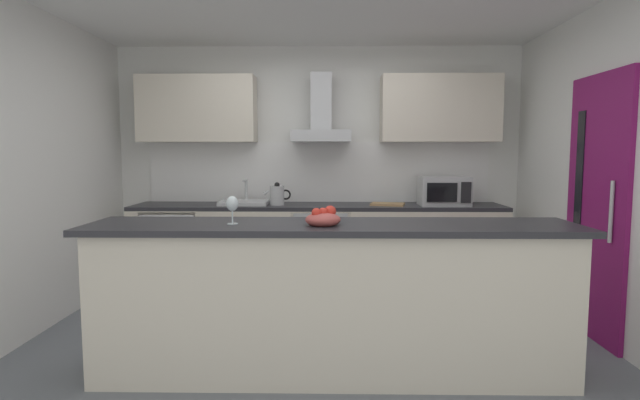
# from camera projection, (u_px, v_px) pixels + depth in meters

# --- Properties ---
(ground) EXTENTS (5.41, 4.67, 0.02)m
(ground) POSITION_uv_depth(u_px,v_px,m) (314.00, 343.00, 3.85)
(ground) COLOR slate
(wall_back) EXTENTS (5.41, 0.12, 2.60)m
(wall_back) POSITION_uv_depth(u_px,v_px,m) (319.00, 166.00, 5.61)
(wall_back) COLOR white
(wall_back) RESTS_ON ground
(wall_left) EXTENTS (0.12, 4.67, 2.60)m
(wall_left) POSITION_uv_depth(u_px,v_px,m) (13.00, 172.00, 3.76)
(wall_left) COLOR white
(wall_left) RESTS_ON ground
(wall_right) EXTENTS (0.12, 4.67, 2.60)m
(wall_right) POSITION_uv_depth(u_px,v_px,m) (620.00, 173.00, 3.68)
(wall_right) COLOR white
(wall_right) RESTS_ON ground
(backsplash_tile) EXTENTS (3.75, 0.02, 0.66)m
(backsplash_tile) POSITION_uv_depth(u_px,v_px,m) (318.00, 172.00, 5.54)
(backsplash_tile) COLOR white
(counter_back) EXTENTS (3.88, 0.60, 0.90)m
(counter_back) POSITION_uv_depth(u_px,v_px,m) (318.00, 247.00, 5.31)
(counter_back) COLOR beige
(counter_back) RESTS_ON ground
(counter_island) EXTENTS (3.12, 0.64, 1.00)m
(counter_island) POSITION_uv_depth(u_px,v_px,m) (332.00, 299.00, 3.22)
(counter_island) COLOR beige
(counter_island) RESTS_ON ground
(upper_cabinets) EXTENTS (3.83, 0.32, 0.70)m
(upper_cabinets) POSITION_uv_depth(u_px,v_px,m) (318.00, 109.00, 5.32)
(upper_cabinets) COLOR beige
(side_door) EXTENTS (0.08, 0.85, 2.05)m
(side_door) POSITION_uv_depth(u_px,v_px,m) (596.00, 207.00, 3.87)
(side_door) COLOR #7A1456
(side_door) RESTS_ON ground
(oven) EXTENTS (0.60, 0.62, 0.80)m
(oven) POSITION_uv_depth(u_px,v_px,m) (321.00, 246.00, 5.28)
(oven) COLOR slate
(oven) RESTS_ON ground
(refrigerator) EXTENTS (0.58, 0.60, 0.85)m
(refrigerator) POSITION_uv_depth(u_px,v_px,m) (176.00, 249.00, 5.31)
(refrigerator) COLOR white
(refrigerator) RESTS_ON ground
(microwave) EXTENTS (0.50, 0.38, 0.30)m
(microwave) POSITION_uv_depth(u_px,v_px,m) (444.00, 191.00, 5.18)
(microwave) COLOR #B7BABC
(microwave) RESTS_ON counter_back
(sink) EXTENTS (0.50, 0.40, 0.26)m
(sink) POSITION_uv_depth(u_px,v_px,m) (244.00, 202.00, 5.26)
(sink) COLOR silver
(sink) RESTS_ON counter_back
(kettle) EXTENTS (0.29, 0.15, 0.24)m
(kettle) POSITION_uv_depth(u_px,v_px,m) (277.00, 195.00, 5.21)
(kettle) COLOR #B7BABC
(kettle) RESTS_ON counter_back
(range_hood) EXTENTS (0.62, 0.45, 0.72)m
(range_hood) POSITION_uv_depth(u_px,v_px,m) (321.00, 120.00, 5.28)
(range_hood) COLOR #B7BABC
(wine_glass) EXTENTS (0.08, 0.08, 0.18)m
(wine_glass) POSITION_uv_depth(u_px,v_px,m) (232.00, 205.00, 3.13)
(wine_glass) COLOR silver
(wine_glass) RESTS_ON counter_island
(fruit_bowl) EXTENTS (0.22, 0.22, 0.13)m
(fruit_bowl) POSITION_uv_depth(u_px,v_px,m) (323.00, 218.00, 3.09)
(fruit_bowl) COLOR #B24C47
(fruit_bowl) RESTS_ON counter_island
(chopping_board) EXTENTS (0.38, 0.30, 0.02)m
(chopping_board) POSITION_uv_depth(u_px,v_px,m) (388.00, 204.00, 5.20)
(chopping_board) COLOR tan
(chopping_board) RESTS_ON counter_back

